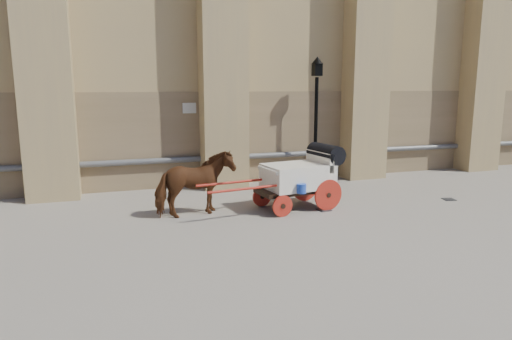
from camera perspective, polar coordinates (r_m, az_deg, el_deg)
name	(u,v)px	position (r m, az deg, el deg)	size (l,w,h in m)	color
ground	(298,213)	(11.64, 5.28, -5.42)	(90.00, 90.00, 0.00)	slate
horse	(195,184)	(11.29, -7.67, -1.76)	(0.87, 1.91, 1.61)	#562A15
carriage	(302,174)	(12.03, 5.77, -0.55)	(3.87, 1.51, 1.65)	black
street_lamp	(316,117)	(15.06, 7.51, 6.62)	(0.38, 0.38, 4.10)	black
drain_grate_near	(324,210)	(12.02, 8.47, -4.95)	(0.32, 0.32, 0.01)	black
drain_grate_far	(449,199)	(14.09, 22.97, -3.39)	(0.32, 0.32, 0.01)	black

